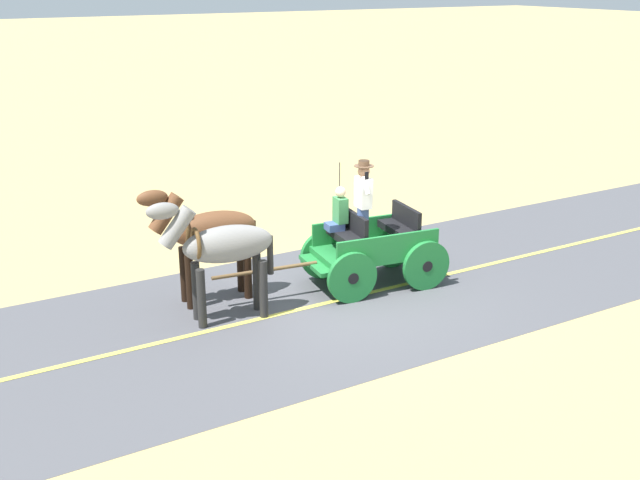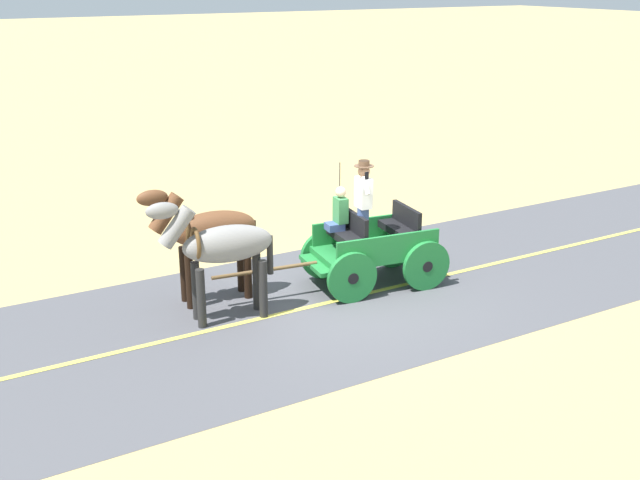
% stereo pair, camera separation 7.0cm
% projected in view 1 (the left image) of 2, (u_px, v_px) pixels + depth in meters
% --- Properties ---
extents(ground_plane, '(200.00, 200.00, 0.00)m').
position_uv_depth(ground_plane, '(353.00, 297.00, 14.26)').
color(ground_plane, tan).
extents(road_surface, '(5.51, 160.00, 0.01)m').
position_uv_depth(road_surface, '(353.00, 297.00, 14.26)').
color(road_surface, '#4C4C51').
rests_on(road_surface, ground).
extents(road_centre_stripe, '(0.12, 160.00, 0.00)m').
position_uv_depth(road_centre_stripe, '(353.00, 297.00, 14.26)').
color(road_centre_stripe, '#DBCC4C').
rests_on(road_centre_stripe, road_surface).
extents(horse_drawn_carriage, '(1.70, 4.51, 2.50)m').
position_uv_depth(horse_drawn_carriage, '(371.00, 244.00, 14.59)').
color(horse_drawn_carriage, '#1E7233').
rests_on(horse_drawn_carriage, ground).
extents(horse_near_side, '(0.77, 2.15, 2.21)m').
position_uv_depth(horse_near_side, '(222.00, 247.00, 12.92)').
color(horse_near_side, gray).
rests_on(horse_near_side, ground).
extents(horse_off_side, '(0.68, 2.14, 2.21)m').
position_uv_depth(horse_off_side, '(208.00, 232.00, 13.68)').
color(horse_off_side, brown).
rests_on(horse_off_side, ground).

